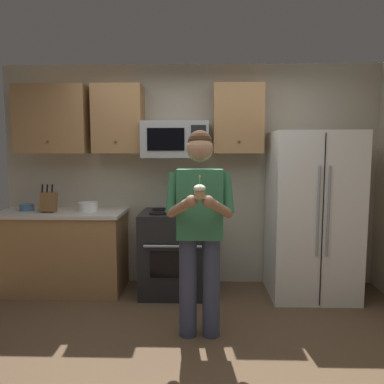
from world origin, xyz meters
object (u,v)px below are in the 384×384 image
Objects in this scene: oven_range at (175,252)px; microwave at (175,140)px; bowl_small_colored at (27,207)px; knife_block at (49,202)px; bowl_large_white at (88,206)px; person at (200,222)px; cupcake at (200,191)px; refrigerator at (312,215)px.

oven_range is 1.26× the size of microwave.
oven_range is at bearing -1.96° from bowl_small_colored.
microwave is at bearing 6.02° from knife_block.
knife_block is at bearing -172.12° from bowl_large_white.
cupcake is at bearing -90.00° from person.
bowl_large_white is at bearing 140.88° from person.
cupcake is (-0.00, -0.33, 0.30)m from person.
cupcake is at bearing -133.40° from refrigerator.
person is (1.98, -1.06, 0.04)m from bowl_small_colored.
knife_block is at bearing 142.44° from cupcake.
refrigerator reaches higher than person.
knife_block reaches higher than oven_range.
refrigerator is 2.91m from knife_block.
microwave is at bearing 104.06° from person.
microwave reaches higher than knife_block.
refrigerator is 1.02× the size of person.
microwave is 0.42× the size of person.
refrigerator is at bearing 46.60° from cupcake.
person is at bearing 90.00° from cupcake.
oven_range is at bearing -90.02° from microwave.
knife_block is at bearing 179.80° from refrigerator.
refrigerator reaches higher than knife_block.
oven_range is 1.52m from knife_block.
oven_range is 5.81× the size of bowl_small_colored.
person reaches higher than oven_range.
bowl_large_white is at bearing -2.32° from bowl_small_colored.
person is (0.28, -1.12, -0.72)m from microwave.
knife_block is (-1.41, -0.15, -0.69)m from microwave.
bowl_large_white is (-0.99, 0.03, 0.51)m from oven_range.
bowl_small_colored is at bearing 151.87° from person.
microwave reaches higher than bowl_small_colored.
refrigerator is at bearing -6.03° from microwave.
person is at bearing -141.77° from refrigerator.
refrigerator reaches higher than bowl_large_white.
knife_block is at bearing 150.12° from person.
microwave reaches higher than person.
bowl_small_colored is at bearing 178.04° from oven_range.
microwave is at bearing 100.95° from cupcake.
person is (-1.22, -0.96, 0.10)m from refrigerator.
bowl_large_white is 0.13× the size of person.
oven_range is at bearing 105.66° from person.
cupcake is (0.28, -1.45, -0.43)m from microwave.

